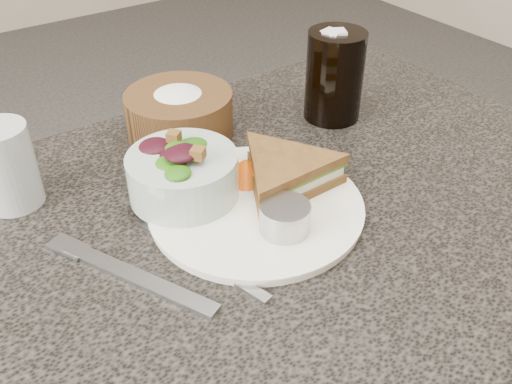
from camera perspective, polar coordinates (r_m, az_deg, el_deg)
The scene contains 10 objects.
dinner_plate at distance 0.72m, azimuth 0.00°, elevation -1.56°, with size 0.27×0.27×0.01m, color white.
sandwich at distance 0.73m, azimuth 2.91°, elevation 1.94°, with size 0.17×0.17×0.04m, color brown, non-canonical shape.
salad_bowl at distance 0.71m, azimuth -7.37°, elevation 2.37°, with size 0.14×0.14×0.08m, color #A1B7AE, non-canonical shape.
dressing_ramekin at distance 0.67m, azimuth 2.90°, elevation -2.60°, with size 0.06×0.06×0.04m, color #A1A2A2.
orange_wedge at distance 0.75m, azimuth -1.04°, elevation 2.37°, with size 0.07×0.07×0.03m, color #E75307.
fork at distance 0.64m, azimuth -11.73°, elevation -8.39°, with size 0.02×0.20×0.01m, color #94969B.
knife at distance 0.66m, azimuth -5.68°, elevation -6.55°, with size 0.01×0.20×0.00m, color #ABADAF.
bread_basket at distance 0.87m, azimuth -7.72°, elevation 8.46°, with size 0.16×0.16×0.09m, color brown, non-canonical shape.
cola_glass at distance 0.91m, azimuth 7.88°, elevation 11.78°, with size 0.09×0.09×0.15m, color black, non-canonical shape.
water_glass at distance 0.77m, azimuth -23.71°, elevation 2.38°, with size 0.07×0.07×0.11m, color #ADB4B7.
Camera 1 is at (-0.33, -0.45, 1.20)m, focal length 40.00 mm.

